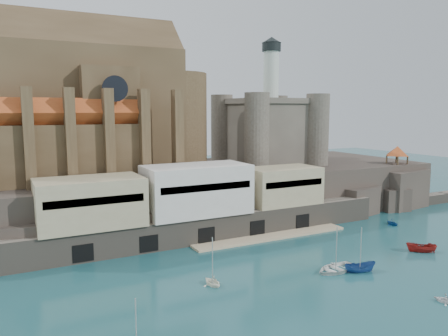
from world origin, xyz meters
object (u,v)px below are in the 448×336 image
boat_1 (446,303)px  boat_2 (360,272)px  castle_keep (268,128)px  pavilion (397,152)px  church (90,111)px

boat_1 → boat_2: boat_2 is taller
castle_keep → pavilion: 30.50m
church → pavilion: size_ratio=7.34×
church → boat_1: bearing=-62.0°
church → boat_1: church is taller
pavilion → boat_1: pavilion is taller
pavilion → boat_2: 49.00m
boat_1 → castle_keep: bearing=55.4°
castle_keep → boat_2: 48.19m
pavilion → boat_1: size_ratio=2.35×
castle_keep → boat_1: 58.75m
castle_keep → boat_2: size_ratio=6.42×
boat_2 → pavilion: bearing=-37.1°
castle_keep → pavilion: castle_keep is taller
castle_keep → boat_1: castle_keep is taller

